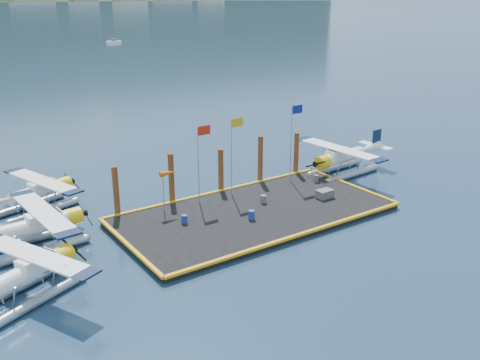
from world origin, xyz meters
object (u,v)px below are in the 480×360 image
object	(u,v)px
piling_4	(296,155)
drum_3	(252,215)
windsock	(168,174)
flagpole_red	(200,152)
drum_0	(184,219)
seaplane_c	(39,194)
flagpole_yellow	(234,145)
drum_2	(263,199)
crate	(325,194)
piling_1	(171,180)
seaplane_d	(341,159)
piling_2	(221,172)
seaplane_a	(32,273)
piling_0	(116,193)
drum_4	(316,178)
seaplane_b	(39,228)
piling_3	(260,160)
flagpole_blue	(293,132)

from	to	relation	value
piling_4	drum_3	bearing A→B (deg)	-145.82
drum_3	windsock	size ratio (longest dim) A/B	0.21
flagpole_red	drum_0	bearing A→B (deg)	-137.75
seaplane_c	flagpole_yellow	world-z (taller)	flagpole_yellow
drum_0	windsock	distance (m)	3.75
drum_2	drum_3	bearing A→B (deg)	-141.66
crate	piling_1	xyz separation A→B (m)	(-10.20, 6.27, 1.38)
seaplane_c	drum_0	size ratio (longest dim) A/B	14.42
seaplane_d	drum_0	xyz separation A→B (m)	(-17.30, -2.20, -0.81)
piling_1	piling_4	distance (m)	12.50
piling_2	piling_4	distance (m)	8.00
seaplane_a	windsock	distance (m)	12.90
drum_0	piling_4	world-z (taller)	piling_4
seaplane_a	windsock	xyz separation A→B (m)	(11.36, 5.83, 1.87)
piling_0	drum_4	bearing A→B (deg)	-10.61
flagpole_red	windsock	size ratio (longest dim) A/B	1.92
seaplane_b	flagpole_yellow	world-z (taller)	flagpole_yellow
seaplane_b	drum_0	world-z (taller)	seaplane_b
seaplane_a	flagpole_yellow	bearing A→B (deg)	84.51
seaplane_a	windsock	bearing A→B (deg)	92.83
flagpole_red	piling_3	bearing A→B (deg)	13.25
drum_3	flagpole_red	bearing A→B (deg)	104.54
crate	piling_4	xyz separation A→B (m)	(2.30, 6.27, 1.28)
seaplane_c	piling_3	xyz separation A→B (m)	(17.27, -4.76, 0.80)
piling_1	seaplane_a	bearing A→B (deg)	-149.05
seaplane_d	piling_1	size ratio (longest dim) A/B	2.33
drum_2	piling_2	distance (m)	4.70
seaplane_c	piling_4	world-z (taller)	piling_4
windsock	drum_4	bearing A→B (deg)	-6.58
seaplane_c	drum_4	distance (m)	22.37
drum_4	piling_0	bearing A→B (deg)	169.39
drum_3	flagpole_yellow	xyz separation A→B (m)	(1.73, 4.87, 3.78)
drum_2	piling_2	world-z (taller)	piling_2
piling_1	drum_3	bearing A→B (deg)	-65.35
drum_2	drum_4	world-z (taller)	drum_2
flagpole_blue	piling_3	bearing A→B (deg)	143.93
drum_0	flagpole_red	size ratio (longest dim) A/B	0.10
piling_3	flagpole_red	bearing A→B (deg)	-166.75
seaplane_c	drum_2	world-z (taller)	seaplane_c
piling_1	piling_3	world-z (taller)	piling_3
piling_2	flagpole_blue	bearing A→B (deg)	-14.48
piling_3	seaplane_a	bearing A→B (deg)	-160.42
seaplane_a	piling_4	distance (m)	25.98
windsock	piling_0	bearing A→B (deg)	155.27
seaplane_d	flagpole_yellow	size ratio (longest dim) A/B	1.58
piling_0	piling_1	world-z (taller)	piling_1
piling_0	piling_2	bearing A→B (deg)	0.00
piling_3	piling_4	size ratio (longest dim) A/B	1.07
seaplane_b	seaplane_d	distance (m)	26.48
piling_2	flagpole_yellow	bearing A→B (deg)	-82.79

